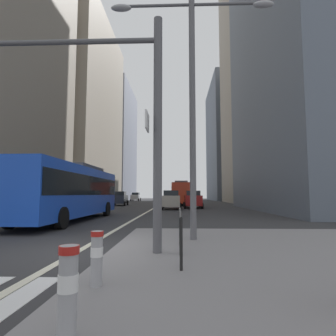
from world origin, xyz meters
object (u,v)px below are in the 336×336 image
Objects in this scene: car_oncoming_far at (136,197)px; street_lamp_post at (192,81)px; city_bus_red_distant at (181,193)px; car_oncoming_mid at (120,198)px; traffic_signal_gantry at (89,96)px; city_bus_red_receding at (181,192)px; bollard_front at (68,289)px; car_receding_near at (171,200)px; bollard_left at (97,255)px; city_bus_blue_oncoming at (70,190)px; car_receding_far at (193,199)px.

street_lamp_post reaches higher than car_oncoming_far.
city_bus_red_distant is at bearing 89.76° from street_lamp_post.
car_oncoming_mid is 32.51m from traffic_signal_gantry.
street_lamp_post is at bearing -90.24° from city_bus_red_distant.
city_bus_red_receding is at bearing 18.99° from car_oncoming_mid.
street_lamp_post is at bearing -73.85° from car_oncoming_mid.
city_bus_red_receding is 12.51× the size of bollard_front.
car_receding_near reaches higher than bollard_front.
city_bus_red_distant reaches higher than bollard_left.
bollard_left is (-1.74, -4.49, -4.67)m from street_lamp_post.
street_lamp_post is at bearing -46.98° from city_bus_blue_oncoming.
car_oncoming_mid is at bearing 100.44° from traffic_signal_gantry.
car_oncoming_far is at bearing 100.51° from street_lamp_post.
bollard_left is at bearing -66.67° from city_bus_blue_oncoming.
car_receding_near is (-1.44, -33.71, -0.85)m from city_bus_red_distant.
traffic_signal_gantry is 0.75× the size of street_lamp_post.
car_oncoming_mid is at bearing 101.17° from bollard_front.
bollard_front is at bearing -73.37° from traffic_signal_gantry.
street_lamp_post is (10.54, -56.80, 4.29)m from car_oncoming_far.
car_receding_far and car_oncoming_far have the same top height.
traffic_signal_gantry reaches higher than bollard_front.
car_oncoming_mid is 31.32m from street_lamp_post.
car_oncoming_mid and car_receding_far have the same top height.
bollard_front is at bearing -91.66° from city_bus_red_distant.
bollard_left is (6.89, -34.30, -0.37)m from car_oncoming_mid.
street_lamp_post is (1.21, -20.34, 4.29)m from car_receding_near.
car_receding_near is at bearing 86.03° from traffic_signal_gantry.
bollard_left is at bearing -78.64° from car_oncoming_mid.
car_oncoming_far is at bearing 104.35° from car_receding_near.
car_receding_far is at bearing 62.57° from city_bus_blue_oncoming.
car_oncoming_mid is at bearing 101.36° from bollard_left.
car_receding_near is at bearing -95.34° from city_bus_red_receding.
city_bus_red_receding is 1.03× the size of city_bus_red_distant.
city_bus_red_distant is 11.14m from car_oncoming_far.
car_oncoming_far is 0.52× the size of street_lamp_post.
street_lamp_post is 8.71× the size of bollard_front.
car_receding_far is (2.36, 2.37, 0.00)m from car_receding_near.
bollard_left is at bearing -111.19° from street_lamp_post.
car_receding_near is 0.51× the size of street_lamp_post.
city_bus_red_receding reaches higher than car_receding_far.
city_bus_red_receding is at bearing 85.54° from traffic_signal_gantry.
car_receding_far is at bearing -83.21° from city_bus_red_receding.
car_oncoming_mid reaches higher than bollard_front.
city_bus_red_receding is 10.14m from car_receding_far.
car_receding_far is (0.92, -31.34, -0.85)m from city_bus_red_distant.
car_oncoming_mid is 0.55× the size of street_lamp_post.
car_oncoming_far is (-3.69, 49.46, -0.85)m from city_bus_blue_oncoming.
city_bus_red_distant is 58.59m from bollard_left.
city_bus_red_receding is 21.30m from city_bus_red_distant.
city_bus_red_receding is 2.74× the size of car_oncoming_far.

